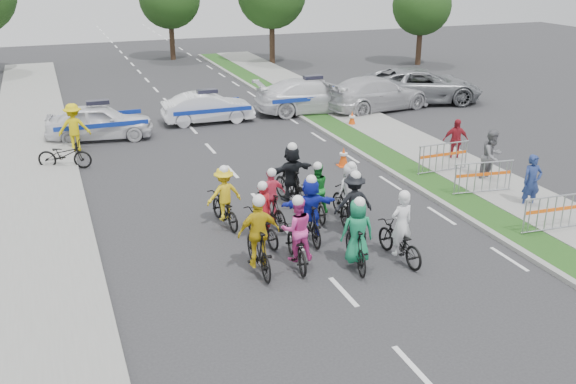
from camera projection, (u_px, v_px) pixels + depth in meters
name	position (u px, v px, depth m)	size (l,w,h in m)	color
ground	(343.00, 292.00, 14.55)	(90.00, 90.00, 0.00)	#28282B
curb_right	(419.00, 189.00, 20.60)	(0.20, 60.00, 0.12)	gray
grass_strip	(438.00, 187.00, 20.84)	(1.20, 60.00, 0.11)	#1A4817
sidewalk_right	(484.00, 180.00, 21.44)	(2.40, 60.00, 0.13)	gray
sidewalk_left	(35.00, 245.00, 16.72)	(3.00, 60.00, 0.13)	gray
rider_0	(400.00, 237.00, 15.84)	(0.77, 1.89, 1.89)	black
rider_1	(356.00, 240.00, 15.43)	(0.87, 1.84, 1.87)	black
rider_2	(296.00, 239.00, 15.55)	(0.88, 1.90, 1.87)	black
rider_3	(259.00, 243.00, 15.19)	(1.03, 1.94, 2.03)	black
rider_4	(353.00, 211.00, 17.12)	(1.11, 1.92, 1.90)	black
rider_5	(310.00, 213.00, 16.83)	(1.53, 1.82, 1.89)	black
rider_6	(262.00, 222.00, 16.82)	(0.86, 1.79, 1.75)	black
rider_7	(349.00, 197.00, 18.22)	(0.80, 1.74, 1.77)	black
rider_8	(316.00, 197.00, 18.37)	(0.77, 1.74, 1.72)	black
rider_9	(271.00, 203.00, 17.83)	(0.92, 1.70, 1.73)	black
rider_10	(224.00, 202.00, 17.84)	(1.06, 1.82, 1.80)	black
rider_11	(291.00, 179.00, 19.28)	(1.64, 1.95, 1.98)	black
police_car_0	(100.00, 122.00, 26.07)	(1.70, 4.23, 1.44)	white
police_car_1	(208.00, 108.00, 28.60)	(1.41, 4.04, 1.33)	white
police_car_2	(313.00, 96.00, 30.32)	(2.24, 5.50, 1.60)	white
civilian_sedan	(376.00, 94.00, 30.77)	(2.24, 5.50, 1.60)	silver
civilian_suv	(420.00, 85.00, 32.32)	(2.85, 6.18, 1.72)	gray
spectator_0	(532.00, 182.00, 19.00)	(0.61, 0.40, 1.66)	navy
spectator_1	(492.00, 156.00, 21.15)	(0.86, 0.67, 1.78)	slate
spectator_2	(456.00, 140.00, 23.23)	(0.94, 0.39, 1.60)	maroon
marshal_hiviz	(74.00, 127.00, 24.48)	(1.19, 0.68, 1.84)	#DBC20B
barrier_0	(554.00, 215.00, 17.34)	(2.00, 0.50, 1.12)	#A5A8AD
barrier_1	(483.00, 179.00, 20.04)	(2.00, 0.50, 1.12)	#A5A8AD
barrier_2	(443.00, 159.00, 21.96)	(2.00, 0.50, 1.12)	#A5A8AD
cone_0	(343.00, 157.00, 22.89)	(0.40, 0.40, 0.70)	#F24C0C
cone_1	(352.00, 119.00, 27.99)	(0.40, 0.40, 0.70)	#F24C0C
parked_bike	(64.00, 155.00, 22.61)	(0.66, 1.90, 1.00)	black
tree_2	(422.00, 6.00, 41.92)	(3.85, 3.85, 5.77)	#382619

